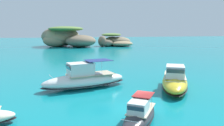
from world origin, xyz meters
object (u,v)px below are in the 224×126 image
object	(u,v)px
islet_large	(63,37)
motorboat_charcoal	(139,115)
islet_small	(115,41)
motorboat_yellow	(175,81)
motorboat_white	(84,79)

from	to	relation	value
islet_large	motorboat_charcoal	size ratio (longest dim) A/B	3.88
motorboat_charcoal	islet_small	bearing A→B (deg)	75.97
islet_small	motorboat_charcoal	size ratio (longest dim) A/B	2.82
motorboat_yellow	motorboat_charcoal	distance (m)	11.41
islet_small	motorboat_white	world-z (taller)	islet_small
motorboat_white	motorboat_charcoal	bearing A→B (deg)	-76.45
islet_large	motorboat_charcoal	bearing A→B (deg)	-87.97
islet_large	motorboat_charcoal	world-z (taller)	islet_large
islet_small	motorboat_yellow	distance (m)	72.69
islet_small	motorboat_charcoal	world-z (taller)	islet_small
motorboat_yellow	motorboat_white	xyz separation A→B (m)	(-10.64, 3.23, 0.08)
motorboat_white	motorboat_charcoal	size ratio (longest dim) A/B	1.78
motorboat_yellow	motorboat_charcoal	world-z (taller)	motorboat_yellow
islet_large	motorboat_white	bearing A→B (deg)	-89.85
motorboat_white	motorboat_charcoal	world-z (taller)	motorboat_white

